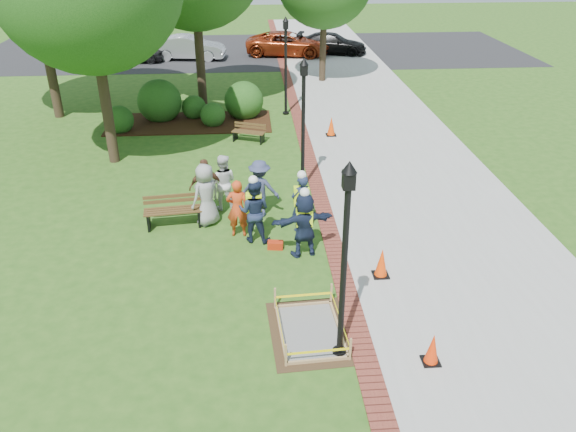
{
  "coord_description": "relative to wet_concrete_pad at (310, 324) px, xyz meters",
  "views": [
    {
      "loc": [
        -0.43,
        -11.74,
        7.89
      ],
      "look_at": [
        0.5,
        1.2,
        1.0
      ],
      "focal_mm": 35.0,
      "sensor_mm": 36.0,
      "label": 1
    }
  ],
  "objects": [
    {
      "name": "lamp_mid",
      "position": [
        0.53,
        7.3,
        2.25
      ],
      "size": [
        0.28,
        0.28,
        4.26
      ],
      "color": "black",
      "rests_on": "ground"
    },
    {
      "name": "parked_car_b",
      "position": [
        -4.75,
        26.97,
        -0.23
      ],
      "size": [
        2.67,
        5.12,
        1.6
      ],
      "primitive_type": "imported",
      "rotation": [
        0.0,
        0.0,
        1.46
      ],
      "color": "#B1B1B6",
      "rests_on": "ground"
    },
    {
      "name": "shrub_a",
      "position": [
        -6.54,
        13.41,
        -0.23
      ],
      "size": [
        1.19,
        1.19,
        1.19
      ],
      "primitive_type": "sphere",
      "color": "#184112",
      "rests_on": "ground"
    },
    {
      "name": "shrub_c",
      "position": [
        -2.7,
        13.95,
        -0.23
      ],
      "size": [
        1.06,
        1.06,
        1.06
      ],
      "primitive_type": "sphere",
      "color": "#184112",
      "rests_on": "ground"
    },
    {
      "name": "cone_front",
      "position": [
        2.32,
        -1.1,
        0.11
      ],
      "size": [
        0.36,
        0.36,
        0.71
      ],
      "color": "black",
      "rests_on": "ground"
    },
    {
      "name": "parking_lot",
      "position": [
        -0.72,
        29.3,
        -0.23
      ],
      "size": [
        36.0,
        12.0,
        0.01
      ],
      "primitive_type": "cube",
      "color": "black",
      "rests_on": "ground"
    },
    {
      "name": "casual_person_e",
      "position": [
        -0.91,
        5.51,
        0.64
      ],
      "size": [
        0.62,
        0.47,
        1.75
      ],
      "color": "#333A5A",
      "rests_on": "ground"
    },
    {
      "name": "toolbox",
      "position": [
        -0.56,
        3.54,
        -0.13
      ],
      "size": [
        0.44,
        0.28,
        0.21
      ],
      "primitive_type": "cube",
      "rotation": [
        0.0,
        0.0,
        -0.14
      ],
      "color": "#B0260D",
      "rests_on": "ground"
    },
    {
      "name": "hivis_worker_b",
      "position": [
        0.22,
        4.5,
        0.68
      ],
      "size": [
        0.64,
        0.53,
        1.84
      ],
      "color": "#1C204A",
      "rests_on": "ground"
    },
    {
      "name": "hivis_worker_c",
      "position": [
        -1.11,
        4.03,
        0.73
      ],
      "size": [
        0.65,
        0.5,
        1.95
      ],
      "color": "#17233C",
      "rests_on": "ground"
    },
    {
      "name": "casual_person_c",
      "position": [
        -2.01,
        6.03,
        0.64
      ],
      "size": [
        0.6,
        0.44,
        1.74
      ],
      "color": "silver",
      "rests_on": "ground"
    },
    {
      "name": "parked_car_c",
      "position": [
        1.52,
        27.71,
        -0.23
      ],
      "size": [
        3.06,
        5.28,
        1.62
      ],
      "primitive_type": "imported",
      "rotation": [
        0.0,
        0.0,
        1.38
      ],
      "color": "#9A3213",
      "rests_on": "ground"
    },
    {
      "name": "cone_back",
      "position": [
        1.98,
        2.02,
        0.14
      ],
      "size": [
        0.4,
        0.4,
        0.78
      ],
      "color": "black",
      "rests_on": "ground"
    },
    {
      "name": "brick_edging",
      "position": [
        1.03,
        12.3,
        -0.22
      ],
      "size": [
        0.5,
        60.0,
        0.03
      ],
      "primitive_type": "cube",
      "color": "maroon",
      "rests_on": "ground"
    },
    {
      "name": "casual_person_b",
      "position": [
        -1.56,
        4.34,
        0.61
      ],
      "size": [
        0.55,
        0.37,
        1.68
      ],
      "color": "red",
      "rests_on": "ground"
    },
    {
      "name": "wet_concrete_pad",
      "position": [
        0.0,
        0.0,
        0.0
      ],
      "size": [
        1.84,
        2.4,
        0.55
      ],
      "color": "#47331E",
      "rests_on": "ground"
    },
    {
      "name": "shrub_d",
      "position": [
        -1.36,
        15.02,
        -0.23
      ],
      "size": [
        1.73,
        1.73,
        1.73
      ],
      "primitive_type": "sphere",
      "color": "#184112",
      "rests_on": "ground"
    },
    {
      "name": "cone_far",
      "position": [
        2.18,
        12.28,
        0.15
      ],
      "size": [
        0.4,
        0.4,
        0.8
      ],
      "color": "black",
      "rests_on": "ground"
    },
    {
      "name": "hivis_worker_a",
      "position": [
        0.17,
        3.19,
        0.73
      ],
      "size": [
        0.64,
        0.49,
        1.95
      ],
      "color": "#1A2243",
      "rests_on": "ground"
    },
    {
      "name": "shrub_e",
      "position": [
        -3.58,
        15.1,
        -0.23
      ],
      "size": [
        1.07,
        1.07,
        1.07
      ],
      "primitive_type": "sphere",
      "color": "#184112",
      "rests_on": "ground"
    },
    {
      "name": "lamp_near",
      "position": [
        0.53,
        -0.7,
        2.25
      ],
      "size": [
        0.28,
        0.28,
        4.26
      ],
      "color": "black",
      "rests_on": "ground"
    },
    {
      "name": "shrub_b",
      "position": [
        -5.05,
        14.93,
        -0.23
      ],
      "size": [
        1.92,
        1.92,
        1.92
      ],
      "primitive_type": "sphere",
      "color": "#184112",
      "rests_on": "ground"
    },
    {
      "name": "ground",
      "position": [
        -0.72,
        2.3,
        -0.23
      ],
      "size": [
        100.0,
        100.0,
        0.0
      ],
      "primitive_type": "plane",
      "color": "#285116",
      "rests_on": "ground"
    },
    {
      "name": "parked_car_a",
      "position": [
        -8.29,
        26.41,
        -0.23
      ],
      "size": [
        1.99,
        4.48,
        1.45
      ],
      "primitive_type": "imported",
      "rotation": [
        0.0,
        0.0,
        1.58
      ],
      "color": "black",
      "rests_on": "ground"
    },
    {
      "name": "casual_person_d",
      "position": [
        -2.49,
        5.76,
        0.63
      ],
      "size": [
        0.62,
        0.47,
        1.74
      ],
      "color": "brown",
      "rests_on": "ground"
    },
    {
      "name": "bench_near",
      "position": [
        -3.42,
        5.02,
        0.05
      ],
      "size": [
        1.69,
        0.73,
        0.89
      ],
      "color": "#533E1C",
      "rests_on": "ground"
    },
    {
      "name": "sidewalk",
      "position": [
        4.28,
        12.3,
        -0.22
      ],
      "size": [
        6.0,
        60.0,
        0.02
      ],
      "primitive_type": "cube",
      "color": "#9E9E99",
      "rests_on": "ground"
    },
    {
      "name": "casual_person_a",
      "position": [
        -2.46,
        5.1,
        0.69
      ],
      "size": [
        0.69,
        0.68,
        1.85
      ],
      "color": "gray",
      "rests_on": "ground"
    },
    {
      "name": "parked_car_d",
      "position": [
        4.43,
        28.02,
        -0.23
      ],
      "size": [
        2.94,
        4.72,
        1.43
      ],
      "primitive_type": "imported",
      "rotation": [
        0.0,
        0.0,
        1.32
      ],
      "color": "black",
      "rests_on": "ground"
    },
    {
      "name": "lamp_far",
      "position": [
        0.53,
        15.3,
        2.25
      ],
      "size": [
        0.28,
        0.28,
        4.26
      ],
      "color": "black",
      "rests_on": "ground"
    },
    {
      "name": "mulch_bed",
      "position": [
        -3.72,
        14.3,
        -0.21
      ],
      "size": [
        7.0,
        3.0,
        0.05
      ],
      "primitive_type": "cube",
      "color": "#381E0F",
      "rests_on": "ground"
    },
    {
      "name": "bench_far",
      "position": [
        -1.19,
        11.82,
        -0.01
      ],
      "size": [
        1.39,
        0.88,
        0.72
      ],
      "color": "brown",
      "rests_on": "ground"
    }
  ]
}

